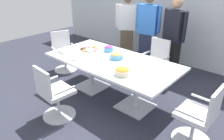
% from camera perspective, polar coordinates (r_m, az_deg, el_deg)
% --- Properties ---
extents(ground_plane, '(10.00, 10.00, 0.01)m').
position_cam_1_polar(ground_plane, '(4.20, -0.00, -6.88)').
color(ground_plane, '#2D303D').
extents(back_wall, '(8.00, 0.10, 2.80)m').
position_cam_1_polar(back_wall, '(5.65, 16.93, 15.71)').
color(back_wall, silver).
rests_on(back_wall, ground).
extents(conference_table, '(2.40, 1.20, 0.75)m').
position_cam_1_polar(conference_table, '(3.90, -0.00, 1.00)').
color(conference_table, white).
rests_on(conference_table, ground).
extents(office_chair_0, '(0.55, 0.55, 0.91)m').
position_cam_1_polar(office_chair_0, '(3.17, 21.94, -11.87)').
color(office_chair_0, silver).
rests_on(office_chair_0, ground).
extents(office_chair_1, '(0.56, 0.56, 0.91)m').
position_cam_1_polar(office_chair_1, '(4.68, 11.26, 1.77)').
color(office_chair_1, silver).
rests_on(office_chair_1, ground).
extents(office_chair_2, '(0.69, 0.69, 0.91)m').
position_cam_1_polar(office_chair_2, '(5.26, -12.59, 4.30)').
color(office_chair_2, silver).
rests_on(office_chair_2, ground).
extents(office_chair_3, '(0.58, 0.58, 0.91)m').
position_cam_1_polar(office_chair_3, '(3.55, -15.02, -6.56)').
color(office_chair_3, silver).
rests_on(office_chair_3, ground).
extents(person_standing_0, '(0.55, 0.43, 1.68)m').
position_cam_1_polar(person_standing_0, '(5.71, 3.99, 11.33)').
color(person_standing_0, brown).
rests_on(person_standing_0, ground).
extents(person_standing_1, '(0.62, 0.27, 1.76)m').
position_cam_1_polar(person_standing_1, '(5.21, 9.39, 10.32)').
color(person_standing_1, '#232842').
rests_on(person_standing_1, ground).
extents(person_standing_2, '(0.61, 0.34, 1.72)m').
position_cam_1_polar(person_standing_2, '(4.86, 15.84, 8.31)').
color(person_standing_2, black).
rests_on(person_standing_2, ground).
extents(snack_bowl_chips_orange, '(0.24, 0.24, 0.12)m').
position_cam_1_polar(snack_bowl_chips_orange, '(3.29, 2.72, -0.33)').
color(snack_bowl_chips_orange, beige).
rests_on(snack_bowl_chips_orange, conference_table).
extents(snack_bowl_cookies, '(0.24, 0.24, 0.12)m').
position_cam_1_polar(snack_bowl_cookies, '(3.88, 1.20, 3.78)').
color(snack_bowl_cookies, '#4C9EC6').
rests_on(snack_bowl_cookies, conference_table).
extents(snack_bowl_candy_mix, '(0.19, 0.19, 0.12)m').
position_cam_1_polar(snack_bowl_candy_mix, '(4.25, -0.89, 5.72)').
color(snack_bowl_candy_mix, '#4C9EC6').
rests_on(snack_bowl_candy_mix, conference_table).
extents(donut_platter, '(0.39, 0.39, 0.04)m').
position_cam_1_polar(donut_platter, '(4.36, -5.87, 5.53)').
color(donut_platter, white).
rests_on(donut_platter, conference_table).
extents(plate_stack, '(0.20, 0.20, 0.03)m').
position_cam_1_polar(plate_stack, '(3.92, -9.25, 2.98)').
color(plate_stack, white).
rests_on(plate_stack, conference_table).
extents(napkin_pile, '(0.19, 0.19, 0.06)m').
position_cam_1_polar(napkin_pile, '(4.30, -12.41, 4.91)').
color(napkin_pile, white).
rests_on(napkin_pile, conference_table).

